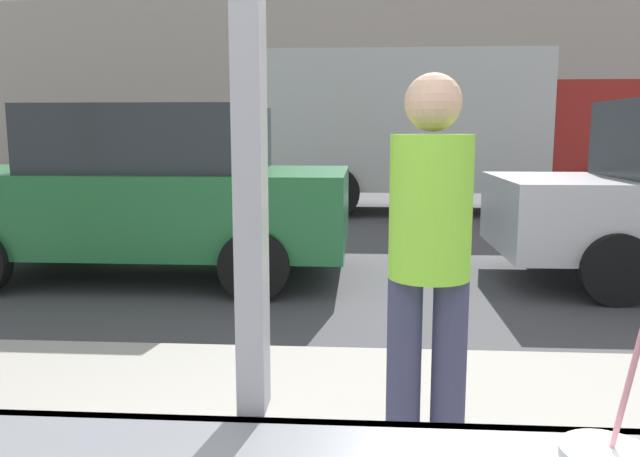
{
  "coord_description": "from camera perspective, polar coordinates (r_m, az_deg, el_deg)",
  "views": [
    {
      "loc": [
        0.2,
        -1.02,
        1.52
      ],
      "look_at": [
        -0.04,
        2.52,
        0.97
      ],
      "focal_mm": 35.72,
      "sensor_mm": 36.0,
      "label": 1
    }
  ],
  "objects": [
    {
      "name": "building_facade_far",
      "position": [
        23.78,
        3.46,
        12.55
      ],
      "size": [
        28.0,
        1.2,
        6.16
      ],
      "primitive_type": "cube",
      "color": "#A89E8E",
      "rests_on": "ground"
    },
    {
      "name": "ground_plane",
      "position": [
        9.15,
        2.58,
        -0.75
      ],
      "size": [
        60.0,
        60.0,
        0.0
      ],
      "primitive_type": "plane",
      "color": "#424244"
    },
    {
      "name": "parked_car_green",
      "position": [
        6.85,
        -15.14,
        3.27
      ],
      "size": [
        4.18,
        2.06,
        1.76
      ],
      "color": "#236B38",
      "rests_on": "ground"
    },
    {
      "name": "pedestrian",
      "position": [
        2.53,
        9.76,
        -2.29
      ],
      "size": [
        0.32,
        0.32,
        1.63
      ],
      "color": "#353651",
      "rests_on": "sidewalk_strip"
    },
    {
      "name": "box_truck",
      "position": [
        12.13,
        9.87,
        9.01
      ],
      "size": [
        7.1,
        2.44,
        2.89
      ],
      "color": "beige",
      "rests_on": "ground"
    }
  ]
}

